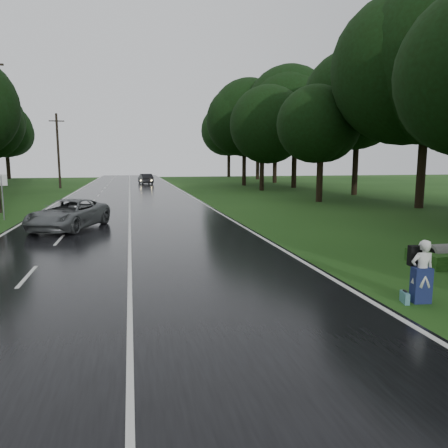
# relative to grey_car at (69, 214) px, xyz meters

# --- Properties ---
(ground) EXTENTS (160.00, 160.00, 0.00)m
(ground) POSITION_rel_grey_car_xyz_m (3.00, -11.17, -0.78)
(ground) COLOR #204715
(ground) RESTS_ON ground
(road) EXTENTS (12.00, 140.00, 0.04)m
(road) POSITION_rel_grey_car_xyz_m (3.00, 8.83, -0.76)
(road) COLOR black
(road) RESTS_ON ground
(lane_center) EXTENTS (0.12, 140.00, 0.01)m
(lane_center) POSITION_rel_grey_car_xyz_m (3.00, 8.83, -0.73)
(lane_center) COLOR silver
(lane_center) RESTS_ON road
(grey_car) EXTENTS (4.19, 5.85, 1.48)m
(grey_car) POSITION_rel_grey_car_xyz_m (0.00, 0.00, 0.00)
(grey_car) COLOR #545859
(grey_car) RESTS_ON road
(far_car) EXTENTS (2.18, 4.68, 1.49)m
(far_car) POSITION_rel_grey_car_xyz_m (5.32, 41.14, 0.00)
(far_car) COLOR black
(far_car) RESTS_ON road
(hitchhiker) EXTENTS (0.62, 0.57, 1.58)m
(hitchhiker) POSITION_rel_grey_car_xyz_m (10.01, -13.66, -0.05)
(hitchhiker) COLOR silver
(hitchhiker) RESTS_ON ground
(suitcase) EXTENTS (0.21, 0.41, 0.28)m
(suitcase) POSITION_rel_grey_car_xyz_m (9.61, -13.63, -0.64)
(suitcase) COLOR teal
(suitcase) RESTS_ON ground
(culvert) EXTENTS (1.39, 0.70, 0.70)m
(culvert) POSITION_rel_grey_car_xyz_m (13.55, -10.41, -0.78)
(culvert) COLOR slate
(culvert) RESTS_ON ground
(utility_pole_mid) EXTENTS (1.80, 0.28, 10.62)m
(utility_pole_mid) POSITION_rel_grey_car_xyz_m (-5.50, 8.34, -0.78)
(utility_pole_mid) COLOR black
(utility_pole_mid) RESTS_ON ground
(utility_pole_far) EXTENTS (1.80, 0.28, 9.17)m
(utility_pole_far) POSITION_rel_grey_car_xyz_m (-5.50, 34.10, -0.78)
(utility_pole_far) COLOR black
(utility_pole_far) RESTS_ON ground
(road_sign_b) EXTENTS (0.64, 0.10, 2.66)m
(road_sign_b) POSITION_rel_grey_car_xyz_m (-4.20, 4.41, -0.78)
(road_sign_b) COLOR white
(road_sign_b) RESTS_ON ground
(tree_right_d) EXTENTS (7.68, 7.68, 12.00)m
(tree_right_d) POSITION_rel_grey_car_xyz_m (18.71, 10.85, -0.78)
(tree_right_d) COLOR black
(tree_right_d) RESTS_ON ground
(tree_right_e) EXTENTS (8.06, 8.06, 12.59)m
(tree_right_e) POSITION_rel_grey_car_xyz_m (18.05, 24.91, -0.78)
(tree_right_e) COLOR black
(tree_right_e) RESTS_ON ground
(tree_right_f) EXTENTS (10.06, 10.06, 15.71)m
(tree_right_f) POSITION_rel_grey_car_xyz_m (18.62, 34.91, -0.78)
(tree_right_f) COLOR black
(tree_right_f) RESTS_ON ground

